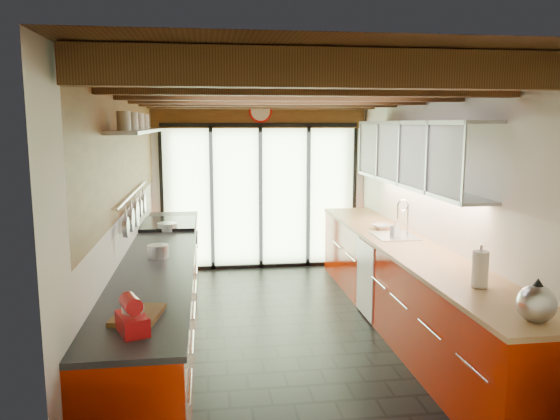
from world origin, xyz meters
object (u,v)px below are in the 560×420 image
Objects in this scene: stand_mixer at (132,317)px; paper_towel at (480,269)px; soap_bottle at (395,229)px; bowl at (382,227)px; kettle at (537,301)px.

paper_towel is (2.54, 0.58, 0.05)m from stand_mixer.
bowl is (0.00, 0.48, -0.07)m from soap_bottle.
stand_mixer is 3.54m from soap_bottle.
stand_mixer is 2.61m from paper_towel.
stand_mixer is 1.56× the size of soap_bottle.
soap_bottle is 0.87× the size of bowl.
stand_mixer is 0.88× the size of kettle.
bowl is at bearing 90.00° from soap_bottle.
soap_bottle is at bearing 90.00° from kettle.
stand_mixer is 2.54m from kettle.
bowl is (2.54, 2.95, -0.07)m from stand_mixer.
kettle is (2.54, -0.15, 0.03)m from stand_mixer.
soap_bottle is 0.49m from bowl.
paper_towel reaches higher than soap_bottle.
paper_towel reaches higher than kettle.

